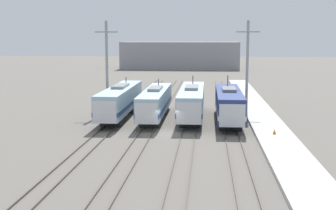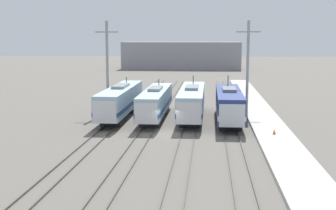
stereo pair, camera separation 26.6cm
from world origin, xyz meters
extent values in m
plane|color=#666059|center=(0.00, 0.00, 0.00)|extent=(400.00, 400.00, 0.00)
cube|color=#4C4238|center=(-7.65, 0.00, 0.07)|extent=(0.07, 120.00, 0.15)
cube|color=#4C4238|center=(-6.22, 0.00, 0.07)|extent=(0.07, 120.00, 0.15)
cube|color=#4C4238|center=(-3.03, 0.00, 0.07)|extent=(0.07, 120.00, 0.15)
cube|color=#4C4238|center=(-1.59, 0.00, 0.07)|extent=(0.07, 120.00, 0.15)
cube|color=#4C4238|center=(1.59, 0.00, 0.07)|extent=(0.07, 120.00, 0.15)
cube|color=#4C4238|center=(3.03, 0.00, 0.07)|extent=(0.07, 120.00, 0.15)
cube|color=#4C4238|center=(6.22, 0.00, 0.07)|extent=(0.07, 120.00, 0.15)
cube|color=#4C4238|center=(7.65, 0.00, 0.07)|extent=(0.07, 120.00, 0.15)
cube|color=#232326|center=(-6.93, 4.53, 0.47)|extent=(2.45, 4.24, 0.95)
cube|color=#232326|center=(-6.93, 14.16, 0.47)|extent=(2.45, 4.24, 0.95)
cube|color=#9EBCCC|center=(-6.93, 9.35, 2.43)|extent=(2.88, 19.26, 2.95)
cube|color=navy|center=(-6.93, 9.35, 1.84)|extent=(2.92, 19.30, 0.53)
cube|color=silver|center=(-6.93, 0.77, 2.20)|extent=(2.65, 2.31, 2.51)
cube|color=black|center=(-6.93, -0.30, 2.76)|extent=(2.25, 0.08, 0.70)
cube|color=gray|center=(-6.93, 9.35, 4.08)|extent=(1.59, 4.81, 0.35)
cylinder|color=#38383D|center=(-6.93, 13.58, 4.40)|extent=(0.12, 0.12, 0.99)
cube|color=#232326|center=(-2.31, 4.16, 0.47)|extent=(2.33, 3.96, 0.95)
cube|color=#232326|center=(-2.31, 13.15, 0.47)|extent=(2.33, 3.96, 0.95)
cube|color=#9EBCCC|center=(-2.31, 8.65, 2.32)|extent=(2.74, 17.99, 2.74)
cube|color=navy|center=(-2.31, 8.65, 1.77)|extent=(2.78, 18.03, 0.49)
cube|color=silver|center=(-2.31, 0.80, 2.12)|extent=(2.52, 2.49, 2.33)
cube|color=black|center=(-2.31, -0.36, 2.63)|extent=(2.14, 0.08, 0.65)
cube|color=gray|center=(-2.31, 8.65, 3.87)|extent=(1.51, 4.50, 0.35)
cylinder|color=#38383D|center=(-2.31, 12.61, 4.23)|extent=(0.12, 0.12, 1.07)
cube|color=#232326|center=(2.31, 4.63, 0.47)|extent=(2.52, 4.19, 0.95)
cube|color=#232326|center=(2.31, 14.14, 0.47)|extent=(2.52, 4.19, 0.95)
cube|color=#9EBCCC|center=(2.31, 9.39, 2.38)|extent=(2.96, 19.03, 2.86)
cube|color=navy|center=(2.31, 9.39, 1.81)|extent=(3.00, 19.07, 0.52)
cube|color=silver|center=(2.31, 0.70, 2.17)|extent=(2.72, 1.84, 2.43)
cube|color=black|center=(2.31, -0.14, 2.70)|extent=(2.31, 0.08, 0.68)
cube|color=gray|center=(2.31, 9.39, 3.99)|extent=(1.63, 4.76, 0.35)
cylinder|color=#38383D|center=(2.31, 13.57, 4.48)|extent=(0.12, 0.12, 1.34)
cube|color=black|center=(6.93, 3.00, 0.47)|extent=(2.53, 3.75, 0.95)
cube|color=black|center=(6.93, 11.54, 0.47)|extent=(2.53, 3.75, 0.95)
cube|color=navy|center=(6.93, 7.27, 2.40)|extent=(2.98, 17.07, 2.89)
cube|color=silver|center=(6.93, 7.27, 1.82)|extent=(3.02, 17.11, 0.52)
cube|color=silver|center=(6.93, -0.43, 2.18)|extent=(2.74, 1.86, 2.46)
cube|color=black|center=(6.93, -1.28, 2.72)|extent=(2.33, 0.08, 0.69)
cube|color=slate|center=(6.93, 7.27, 4.02)|extent=(1.64, 4.27, 0.35)
cylinder|color=#38383D|center=(6.93, 11.03, 4.64)|extent=(0.12, 0.12, 1.59)
cylinder|color=gray|center=(-9.54, 13.37, 6.27)|extent=(0.37, 0.37, 12.55)
cube|color=gray|center=(-9.54, 13.37, 11.04)|extent=(3.16, 0.16, 0.16)
cylinder|color=gray|center=(9.61, 13.37, 6.27)|extent=(0.37, 0.37, 12.55)
cube|color=gray|center=(9.61, 13.37, 11.04)|extent=(3.16, 0.16, 0.16)
cube|color=#B7B5AD|center=(11.37, 0.00, 0.18)|extent=(4.00, 120.00, 0.36)
cone|color=orange|center=(11.30, -1.70, 0.63)|extent=(0.35, 0.35, 0.54)
cube|color=gray|center=(-4.66, 104.74, 4.35)|extent=(38.22, 14.04, 8.70)
camera|label=1|loc=(4.24, -50.14, 10.41)|focal=50.00mm
camera|label=2|loc=(4.51, -50.12, 10.41)|focal=50.00mm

